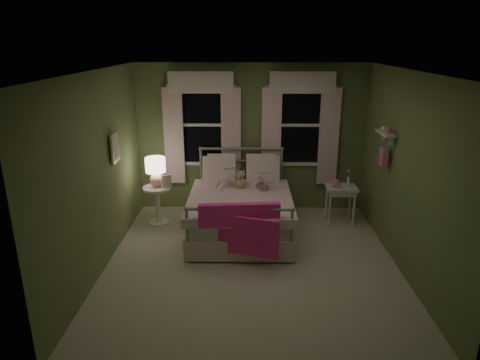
{
  "coord_description": "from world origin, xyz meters",
  "views": [
    {
      "loc": [
        -0.08,
        -5.28,
        2.96
      ],
      "look_at": [
        -0.17,
        0.67,
        1.0
      ],
      "focal_mm": 32.0,
      "sensor_mm": 36.0,
      "label": 1
    }
  ],
  "objects_px": {
    "bed": "(240,210)",
    "child_right": "(258,170)",
    "table_lamp": "(156,169)",
    "nightstand_right": "(341,192)",
    "teddy_bear": "(241,180)",
    "nightstand_left": "(158,200)",
    "child_left": "(224,168)"
  },
  "relations": [
    {
      "from": "child_left",
      "to": "table_lamp",
      "type": "xyz_separation_m",
      "value": [
        -1.11,
        -0.09,
        -0.0
      ]
    },
    {
      "from": "nightstand_right",
      "to": "child_left",
      "type": "bearing_deg",
      "value": 179.54
    },
    {
      "from": "table_lamp",
      "to": "bed",
      "type": "bearing_deg",
      "value": -13.37
    },
    {
      "from": "bed",
      "to": "table_lamp",
      "type": "relative_size",
      "value": 4.17
    },
    {
      "from": "bed",
      "to": "nightstand_right",
      "type": "relative_size",
      "value": 3.18
    },
    {
      "from": "child_left",
      "to": "child_right",
      "type": "relative_size",
      "value": 1.1
    },
    {
      "from": "child_left",
      "to": "nightstand_right",
      "type": "height_order",
      "value": "child_left"
    },
    {
      "from": "nightstand_left",
      "to": "table_lamp",
      "type": "bearing_deg",
      "value": 0.0
    },
    {
      "from": "child_left",
      "to": "nightstand_right",
      "type": "bearing_deg",
      "value": -173.03
    },
    {
      "from": "bed",
      "to": "child_left",
      "type": "xyz_separation_m",
      "value": [
        -0.28,
        0.42,
        0.57
      ]
    },
    {
      "from": "bed",
      "to": "child_right",
      "type": "relative_size",
      "value": 2.88
    },
    {
      "from": "child_left",
      "to": "nightstand_left",
      "type": "distance_m",
      "value": 1.23
    },
    {
      "from": "teddy_bear",
      "to": "nightstand_right",
      "type": "distance_m",
      "value": 1.69
    },
    {
      "from": "child_right",
      "to": "child_left",
      "type": "bearing_deg",
      "value": -15.34
    },
    {
      "from": "child_right",
      "to": "nightstand_right",
      "type": "bearing_deg",
      "value": 164.02
    },
    {
      "from": "child_left",
      "to": "nightstand_right",
      "type": "xyz_separation_m",
      "value": [
        1.95,
        -0.02,
        -0.41
      ]
    },
    {
      "from": "bed",
      "to": "child_right",
      "type": "distance_m",
      "value": 0.74
    },
    {
      "from": "child_right",
      "to": "table_lamp",
      "type": "xyz_separation_m",
      "value": [
        -1.67,
        -0.09,
        0.03
      ]
    },
    {
      "from": "bed",
      "to": "teddy_bear",
      "type": "bearing_deg",
      "value": 90.0
    },
    {
      "from": "bed",
      "to": "nightstand_left",
      "type": "distance_m",
      "value": 1.42
    },
    {
      "from": "bed",
      "to": "nightstand_right",
      "type": "xyz_separation_m",
      "value": [
        1.67,
        0.41,
        0.17
      ]
    },
    {
      "from": "table_lamp",
      "to": "nightstand_right",
      "type": "xyz_separation_m",
      "value": [
        3.05,
        0.08,
        -0.4
      ]
    },
    {
      "from": "child_right",
      "to": "teddy_bear",
      "type": "distance_m",
      "value": 0.35
    },
    {
      "from": "bed",
      "to": "nightstand_right",
      "type": "bearing_deg",
      "value": 13.67
    },
    {
      "from": "child_left",
      "to": "nightstand_left",
      "type": "bearing_deg",
      "value": 12.19
    },
    {
      "from": "nightstand_left",
      "to": "nightstand_right",
      "type": "xyz_separation_m",
      "value": [
        3.05,
        0.08,
        0.13
      ]
    },
    {
      "from": "bed",
      "to": "child_right",
      "type": "height_order",
      "value": "child_right"
    },
    {
      "from": "child_right",
      "to": "table_lamp",
      "type": "bearing_deg",
      "value": -12.17
    },
    {
      "from": "child_right",
      "to": "teddy_bear",
      "type": "height_order",
      "value": "child_right"
    },
    {
      "from": "teddy_bear",
      "to": "table_lamp",
      "type": "distance_m",
      "value": 1.4
    },
    {
      "from": "child_right",
      "to": "table_lamp",
      "type": "relative_size",
      "value": 1.45
    },
    {
      "from": "child_right",
      "to": "nightstand_left",
      "type": "xyz_separation_m",
      "value": [
        -1.67,
        -0.09,
        -0.5
      ]
    }
  ]
}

